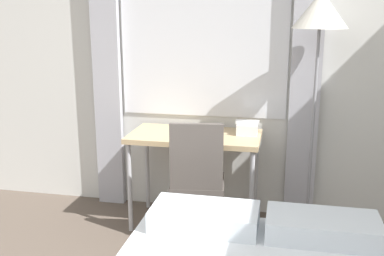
{
  "coord_description": "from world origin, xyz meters",
  "views": [
    {
      "loc": [
        0.68,
        -0.66,
        1.68
      ],
      "look_at": [
        0.06,
        2.32,
        0.92
      ],
      "focal_mm": 42.0,
      "sensor_mm": 36.0,
      "label": 1
    }
  ],
  "objects": [
    {
      "name": "standing_lamp",
      "position": [
        0.9,
        2.73,
        1.63
      ],
      "size": [
        0.4,
        0.4,
        1.86
      ],
      "color": "#4C4C51",
      "rests_on": "ground_plane"
    },
    {
      "name": "wall_back_with_window",
      "position": [
        0.0,
        3.07,
        1.35
      ],
      "size": [
        5.69,
        0.13,
        2.7
      ],
      "color": "silver",
      "rests_on": "ground_plane"
    },
    {
      "name": "desk_chair",
      "position": [
        0.08,
        2.42,
        0.53
      ],
      "size": [
        0.45,
        0.45,
        0.96
      ],
      "rotation": [
        0.0,
        0.0,
        0.14
      ],
      "color": "#59514C",
      "rests_on": "ground_plane"
    },
    {
      "name": "book",
      "position": [
        -0.03,
        2.67,
        0.78
      ],
      "size": [
        0.28,
        0.25,
        0.02
      ],
      "rotation": [
        0.0,
        0.0,
        0.21
      ],
      "color": "#4C4238",
      "rests_on": "desk"
    },
    {
      "name": "telephone",
      "position": [
        0.41,
        2.81,
        0.82
      ],
      "size": [
        0.18,
        0.18,
        0.11
      ],
      "color": "white",
      "rests_on": "desk"
    },
    {
      "name": "desk",
      "position": [
        0.0,
        2.72,
        0.7
      ],
      "size": [
        1.03,
        0.55,
        0.77
      ],
      "color": "tan",
      "rests_on": "ground_plane"
    }
  ]
}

